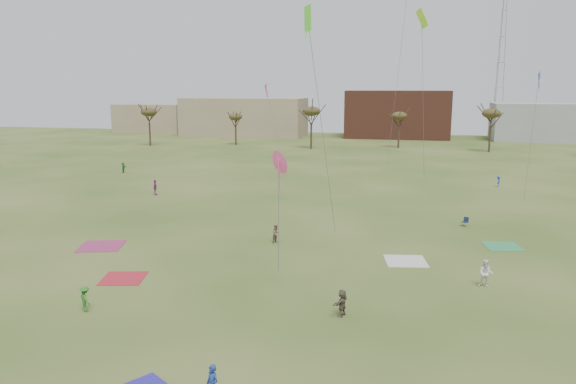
# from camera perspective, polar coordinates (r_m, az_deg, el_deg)

# --- Properties ---
(ground) EXTENTS (260.00, 260.00, 0.00)m
(ground) POSITION_cam_1_polar(r_m,az_deg,el_deg) (29.79, -5.23, -14.82)
(ground) COLOR #2C4916
(ground) RESTS_ON ground
(flyer_near_center) EXTENTS (1.14, 1.04, 1.54)m
(flyer_near_center) POSITION_cam_1_polar(r_m,az_deg,el_deg) (34.49, -20.43, -10.42)
(flyer_near_center) COLOR #2F7226
(flyer_near_center) RESTS_ON ground
(spectator_fore_b) EXTENTS (0.87, 0.95, 1.57)m
(spectator_fore_b) POSITION_cam_1_polar(r_m,az_deg,el_deg) (45.98, -1.23, -4.38)
(spectator_fore_b) COLOR #7B5C4E
(spectator_fore_b) RESTS_ON ground
(spectator_fore_c) EXTENTS (0.96, 1.54, 1.59)m
(spectator_fore_c) POSITION_cam_1_polar(r_m,az_deg,el_deg) (31.93, 5.66, -11.45)
(spectator_fore_c) COLOR brown
(spectator_fore_c) RESTS_ON ground
(spectator_mid_d) EXTENTS (0.81, 1.20, 1.89)m
(spectator_mid_d) POSITION_cam_1_polar(r_m,az_deg,el_deg) (68.07, -13.72, 0.48)
(spectator_mid_d) COLOR #933D7E
(spectator_mid_d) RESTS_ON ground
(spectator_mid_e) EXTENTS (1.02, 0.86, 1.86)m
(spectator_mid_e) POSITION_cam_1_polar(r_m,az_deg,el_deg) (38.28, 19.97, -8.00)
(spectator_mid_e) COLOR white
(spectator_mid_e) RESTS_ON ground
(flyer_far_a) EXTENTS (0.68, 1.50, 1.56)m
(flyer_far_a) POSITION_cam_1_polar(r_m,az_deg,el_deg) (87.31, -16.83, 2.47)
(flyer_far_a) COLOR #2B8132
(flyer_far_a) RESTS_ON ground
(flyer_far_c) EXTENTS (0.74, 1.02, 1.42)m
(flyer_far_c) POSITION_cam_1_polar(r_m,az_deg,el_deg) (76.79, 21.11, 1.04)
(flyer_far_c) COLOR #21399A
(flyer_far_c) RESTS_ON ground
(blanket_red) EXTENTS (3.39, 3.39, 0.03)m
(blanket_red) POSITION_cam_1_polar(r_m,az_deg,el_deg) (39.50, -16.83, -8.65)
(blanket_red) COLOR #B2232F
(blanket_red) RESTS_ON ground
(blanket_cream) EXTENTS (3.47, 3.47, 0.03)m
(blanket_cream) POSITION_cam_1_polar(r_m,az_deg,el_deg) (42.36, 12.20, -7.08)
(blanket_cream) COLOR silver
(blanket_cream) RESTS_ON ground
(blanket_plum) EXTENTS (4.27, 4.27, 0.03)m
(blanket_plum) POSITION_cam_1_polar(r_m,az_deg,el_deg) (47.73, -18.94, -5.38)
(blanket_plum) COLOR #9E305F
(blanket_plum) RESTS_ON ground
(blanket_olive) EXTENTS (3.21, 3.21, 0.03)m
(blanket_olive) POSITION_cam_1_polar(r_m,az_deg,el_deg) (48.46, 21.48, -5.31)
(blanket_olive) COLOR #359255
(blanket_olive) RESTS_ON ground
(camp_chair_right) EXTENTS (0.73, 0.74, 0.87)m
(camp_chair_right) POSITION_cam_1_polar(r_m,az_deg,el_deg) (54.04, 17.98, -3.17)
(camp_chair_right) COLOR #142138
(camp_chair_right) RESTS_ON ground
(kites_aloft) EXTENTS (59.09, 65.73, 27.85)m
(kites_aloft) POSITION_cam_1_polar(r_m,az_deg,el_deg) (63.90, 10.01, 16.06)
(kites_aloft) COLOR #CE1657
(kites_aloft) RESTS_ON ground
(tree_line) EXTENTS (117.44, 49.32, 8.91)m
(tree_line) POSITION_cam_1_polar(r_m,az_deg,el_deg) (105.38, 6.54, 7.69)
(tree_line) COLOR #3A2B1E
(tree_line) RESTS_ON ground
(building_tan) EXTENTS (32.00, 14.00, 10.00)m
(building_tan) POSITION_cam_1_polar(r_m,az_deg,el_deg) (147.26, -4.58, 7.81)
(building_tan) COLOR #937F60
(building_tan) RESTS_ON ground
(building_brick) EXTENTS (26.00, 16.00, 12.00)m
(building_brick) POSITION_cam_1_polar(r_m,az_deg,el_deg) (145.70, 11.39, 8.00)
(building_brick) COLOR brown
(building_brick) RESTS_ON ground
(building_grey) EXTENTS (24.00, 12.00, 9.00)m
(building_grey) POSITION_cam_1_polar(r_m,az_deg,el_deg) (147.18, 25.18, 6.62)
(building_grey) COLOR gray
(building_grey) RESTS_ON ground
(building_tan_west) EXTENTS (20.00, 12.00, 8.00)m
(building_tan_west) POSITION_cam_1_polar(r_m,az_deg,el_deg) (164.99, -13.93, 7.51)
(building_tan_west) COLOR #937F60
(building_tan_west) RESTS_ON ground
(radio_tower) EXTENTS (1.51, 1.72, 41.00)m
(radio_tower) POSITION_cam_1_polar(r_m,az_deg,el_deg) (152.17, 21.31, 12.57)
(radio_tower) COLOR #9EA3A8
(radio_tower) RESTS_ON ground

